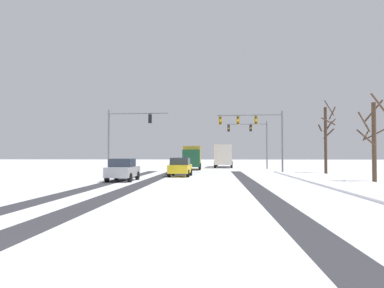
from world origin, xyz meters
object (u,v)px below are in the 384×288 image
(traffic_signal_near_left, at_px, (125,130))
(bus_oncoming, at_px, (224,154))
(traffic_signal_far_right, at_px, (253,135))
(box_truck_delivery, at_px, (192,157))
(bare_tree_sidewalk_far, at_px, (326,136))
(car_blue_lead, at_px, (180,166))
(bare_tree_sidewalk_mid, at_px, (373,138))
(traffic_signal_near_right, at_px, (256,127))
(car_silver_third, at_px, (123,170))
(car_yellow_cab_second, at_px, (180,167))

(traffic_signal_near_left, height_order, bus_oncoming, traffic_signal_near_left)
(traffic_signal_far_right, distance_m, box_truck_delivery, 9.15)
(bus_oncoming, xyz_separation_m, bare_tree_sidewalk_far, (9.69, -20.41, 1.73))
(traffic_signal_far_right, xyz_separation_m, box_truck_delivery, (-8.15, -2.91, -2.99))
(car_blue_lead, height_order, box_truck_delivery, box_truck_delivery)
(box_truck_delivery, bearing_deg, bare_tree_sidewalk_mid, -59.14)
(traffic_signal_near_left, bearing_deg, bare_tree_sidewalk_far, 0.49)
(car_blue_lead, bearing_deg, box_truck_delivery, 87.74)
(traffic_signal_far_right, bearing_deg, car_blue_lead, -120.89)
(traffic_signal_near_left, height_order, traffic_signal_near_right, same)
(car_blue_lead, relative_size, car_silver_third, 1.00)
(bus_oncoming, relative_size, box_truck_delivery, 1.49)
(traffic_signal_far_right, relative_size, car_blue_lead, 1.58)
(bare_tree_sidewalk_mid, bearing_deg, car_yellow_cab_second, 153.31)
(traffic_signal_far_right, distance_m, bare_tree_sidewalk_mid, 26.53)
(car_yellow_cab_second, bearing_deg, car_silver_third, -120.69)
(car_silver_third, bearing_deg, traffic_signal_near_left, 102.79)
(traffic_signal_near_left, xyz_separation_m, traffic_signal_near_right, (13.43, 2.19, 0.38))
(bare_tree_sidewalk_far, bearing_deg, traffic_signal_far_right, 112.76)
(traffic_signal_far_right, height_order, car_blue_lead, traffic_signal_far_right)
(traffic_signal_near_left, height_order, car_yellow_cab_second, traffic_signal_near_left)
(traffic_signal_far_right, bearing_deg, bus_oncoming, 120.70)
(car_blue_lead, distance_m, bare_tree_sidewalk_mid, 18.40)
(bare_tree_sidewalk_far, bearing_deg, traffic_signal_near_right, 163.23)
(car_blue_lead, relative_size, box_truck_delivery, 0.55)
(car_blue_lead, bearing_deg, bare_tree_sidewalk_far, 1.74)
(traffic_signal_near_left, distance_m, traffic_signal_far_right, 20.09)
(traffic_signal_near_left, height_order, bare_tree_sidewalk_far, bare_tree_sidewalk_far)
(bus_oncoming, bearing_deg, traffic_signal_far_right, -59.30)
(box_truck_delivery, bearing_deg, traffic_signal_near_right, -51.02)
(traffic_signal_near_left, relative_size, traffic_signal_far_right, 1.00)
(traffic_signal_far_right, height_order, bus_oncoming, traffic_signal_far_right)
(traffic_signal_near_right, distance_m, bus_oncoming, 18.84)
(car_blue_lead, height_order, bus_oncoming, bus_oncoming)
(traffic_signal_far_right, relative_size, car_silver_third, 1.59)
(traffic_signal_far_right, bearing_deg, box_truck_delivery, -160.34)
(traffic_signal_near_right, bearing_deg, car_yellow_cab_second, -136.15)
(bare_tree_sidewalk_mid, height_order, bare_tree_sidewalk_far, bare_tree_sidewalk_far)
(car_silver_third, bearing_deg, box_truck_delivery, 80.61)
(box_truck_delivery, bearing_deg, bare_tree_sidewalk_far, -38.24)
(traffic_signal_far_right, xyz_separation_m, car_yellow_cab_second, (-8.19, -18.96, -3.81))
(traffic_signal_near_right, height_order, car_silver_third, traffic_signal_near_right)
(traffic_signal_near_left, bearing_deg, car_blue_lead, -2.66)
(traffic_signal_near_left, height_order, bare_tree_sidewalk_mid, traffic_signal_near_left)
(car_blue_lead, bearing_deg, car_yellow_cab_second, -84.89)
(car_blue_lead, distance_m, car_silver_third, 11.15)
(car_blue_lead, distance_m, bus_oncoming, 21.42)
(car_blue_lead, height_order, car_yellow_cab_second, same)
(car_silver_third, height_order, bus_oncoming, bus_oncoming)
(car_silver_third, relative_size, bus_oncoming, 0.37)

